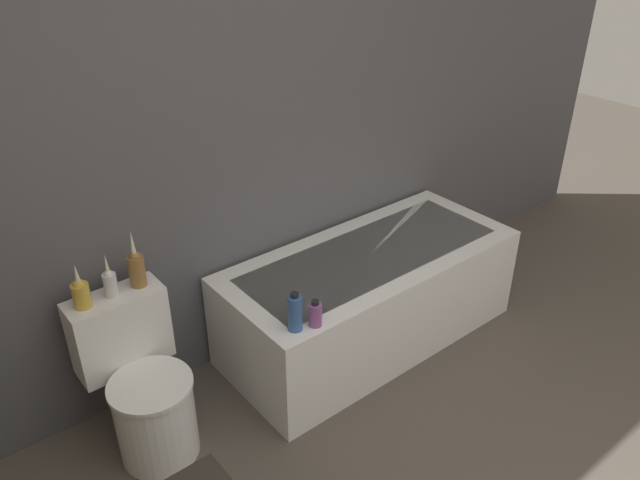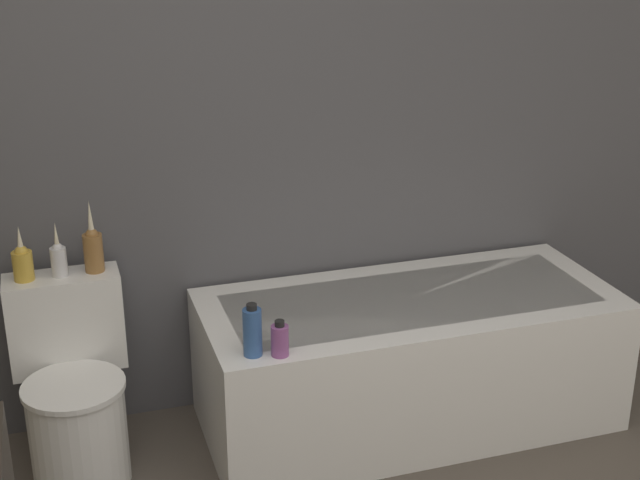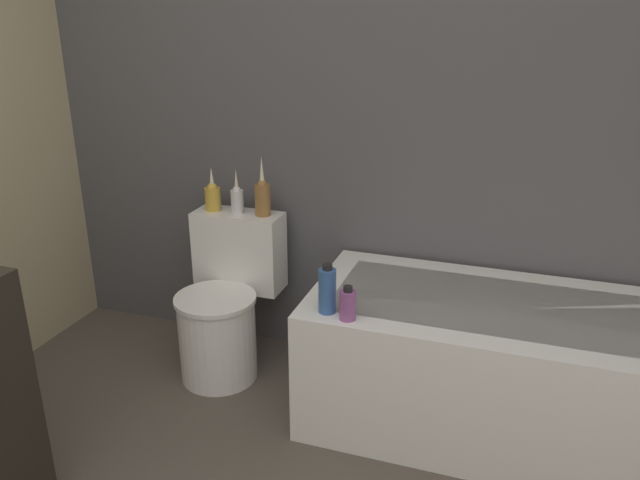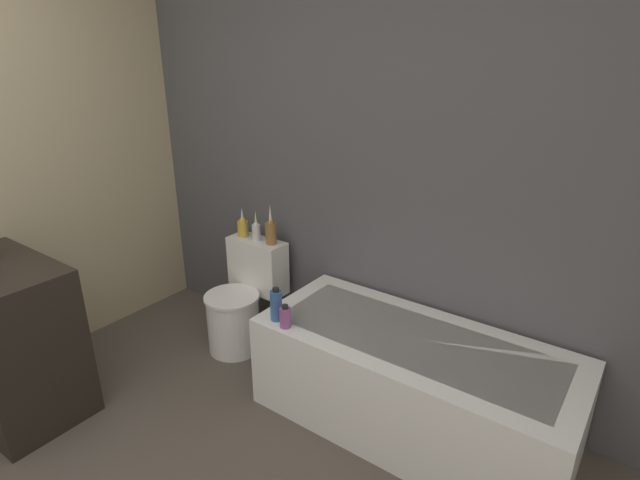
{
  "view_description": "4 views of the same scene",
  "coord_description": "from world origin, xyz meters",
  "px_view_note": "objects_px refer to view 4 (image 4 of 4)",
  "views": [
    {
      "loc": [
        -1.21,
        -0.23,
        2.22
      ],
      "look_at": [
        0.24,
        1.57,
        0.9
      ],
      "focal_mm": 35.0,
      "sensor_mm": 36.0,
      "label": 1
    },
    {
      "loc": [
        -0.54,
        -1.09,
        1.98
      ],
      "look_at": [
        0.3,
        1.52,
        0.93
      ],
      "focal_mm": 50.0,
      "sensor_mm": 36.0,
      "label": 2
    },
    {
      "loc": [
        0.69,
        -0.43,
        1.59
      ],
      "look_at": [
        -0.02,
        1.7,
        0.75
      ],
      "focal_mm": 35.0,
      "sensor_mm": 36.0,
      "label": 3
    },
    {
      "loc": [
        1.63,
        -0.24,
        1.92
      ],
      "look_at": [
        0.28,
        1.62,
        1.02
      ],
      "focal_mm": 28.0,
      "sensor_mm": 36.0,
      "label": 4
    }
  ],
  "objects_px": {
    "vase_gold": "(243,226)",
    "shampoo_bottle_tall": "(276,305)",
    "toilet": "(242,302)",
    "shampoo_bottle_short": "(285,317)",
    "vase_bronze": "(271,231)",
    "bathtub": "(411,383)",
    "vase_silver": "(256,230)"
  },
  "relations": [
    {
      "from": "vase_gold",
      "to": "shampoo_bottle_tall",
      "type": "bearing_deg",
      "value": -34.65
    },
    {
      "from": "toilet",
      "to": "shampoo_bottle_short",
      "type": "height_order",
      "value": "toilet"
    },
    {
      "from": "shampoo_bottle_tall",
      "to": "vase_gold",
      "type": "bearing_deg",
      "value": 145.35
    },
    {
      "from": "vase_bronze",
      "to": "toilet",
      "type": "bearing_deg",
      "value": -125.25
    },
    {
      "from": "shampoo_bottle_tall",
      "to": "bathtub",
      "type": "bearing_deg",
      "value": 20.62
    },
    {
      "from": "vase_bronze",
      "to": "shampoo_bottle_short",
      "type": "distance_m",
      "value": 0.79
    },
    {
      "from": "vase_gold",
      "to": "vase_silver",
      "type": "relative_size",
      "value": 1.0
    },
    {
      "from": "vase_bronze",
      "to": "shampoo_bottle_short",
      "type": "height_order",
      "value": "vase_bronze"
    },
    {
      "from": "bathtub",
      "to": "vase_bronze",
      "type": "relative_size",
      "value": 5.98
    },
    {
      "from": "toilet",
      "to": "shampoo_bottle_tall",
      "type": "height_order",
      "value": "shampoo_bottle_tall"
    },
    {
      "from": "vase_silver",
      "to": "vase_bronze",
      "type": "bearing_deg",
      "value": 2.88
    },
    {
      "from": "shampoo_bottle_tall",
      "to": "shampoo_bottle_short",
      "type": "xyz_separation_m",
      "value": [
        0.09,
        -0.03,
        -0.03
      ]
    },
    {
      "from": "bathtub",
      "to": "vase_silver",
      "type": "relative_size",
      "value": 7.92
    },
    {
      "from": "toilet",
      "to": "vase_gold",
      "type": "bearing_deg",
      "value": 126.18
    },
    {
      "from": "shampoo_bottle_tall",
      "to": "shampoo_bottle_short",
      "type": "distance_m",
      "value": 0.1
    },
    {
      "from": "shampoo_bottle_tall",
      "to": "shampoo_bottle_short",
      "type": "height_order",
      "value": "shampoo_bottle_tall"
    },
    {
      "from": "bathtub",
      "to": "shampoo_bottle_tall",
      "type": "distance_m",
      "value": 0.82
    },
    {
      "from": "toilet",
      "to": "vase_silver",
      "type": "distance_m",
      "value": 0.49
    },
    {
      "from": "toilet",
      "to": "shampoo_bottle_tall",
      "type": "relative_size",
      "value": 3.74
    },
    {
      "from": "shampoo_bottle_short",
      "to": "vase_silver",
      "type": "bearing_deg",
      "value": 142.3
    },
    {
      "from": "vase_silver",
      "to": "shampoo_bottle_short",
      "type": "height_order",
      "value": "vase_silver"
    },
    {
      "from": "shampoo_bottle_tall",
      "to": "toilet",
      "type": "bearing_deg",
      "value": 151.2
    },
    {
      "from": "bathtub",
      "to": "vase_bronze",
      "type": "bearing_deg",
      "value": 168.27
    },
    {
      "from": "bathtub",
      "to": "shampoo_bottle_short",
      "type": "xyz_separation_m",
      "value": [
        -0.6,
        -0.29,
        0.32
      ]
    },
    {
      "from": "vase_silver",
      "to": "vase_bronze",
      "type": "xyz_separation_m",
      "value": [
        0.12,
        0.01,
        0.02
      ]
    },
    {
      "from": "toilet",
      "to": "shampoo_bottle_tall",
      "type": "bearing_deg",
      "value": -28.8
    },
    {
      "from": "bathtub",
      "to": "vase_silver",
      "type": "distance_m",
      "value": 1.4
    },
    {
      "from": "vase_gold",
      "to": "shampoo_bottle_short",
      "type": "relative_size",
      "value": 1.58
    },
    {
      "from": "shampoo_bottle_short",
      "to": "toilet",
      "type": "bearing_deg",
      "value": 152.34
    },
    {
      "from": "shampoo_bottle_tall",
      "to": "vase_silver",
      "type": "bearing_deg",
      "value": 140.14
    },
    {
      "from": "vase_bronze",
      "to": "shampoo_bottle_short",
      "type": "bearing_deg",
      "value": -43.73
    },
    {
      "from": "vase_silver",
      "to": "bathtub",
      "type": "bearing_deg",
      "value": -10.35
    }
  ]
}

